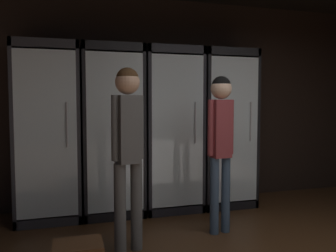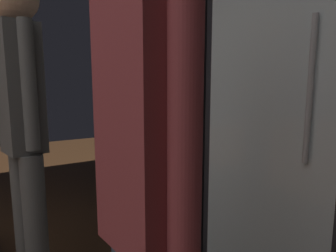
{
  "view_description": "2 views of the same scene",
  "coord_description": "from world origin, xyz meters",
  "px_view_note": "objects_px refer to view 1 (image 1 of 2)",
  "views": [
    {
      "loc": [
        -1.84,
        -1.68,
        1.39
      ],
      "look_at": [
        -0.72,
        2.23,
        1.12
      ],
      "focal_mm": 37.18,
      "sensor_mm": 36.0,
      "label": 1
    },
    {
      "loc": [
        0.22,
        1.41,
        1.16
      ],
      "look_at": [
        -1.56,
        2.46,
        0.86
      ],
      "focal_mm": 29.53,
      "sensor_mm": 36.0,
      "label": 2
    }
  ],
  "objects_px": {
    "cooler_right": "(222,130)",
    "shopper_far": "(128,139)",
    "cooler_center": "(169,131)",
    "shopper_near": "(221,132)",
    "cooler_far_left": "(48,133)",
    "cooler_left": "(112,132)"
  },
  "relations": [
    {
      "from": "cooler_center",
      "to": "shopper_near",
      "type": "bearing_deg",
      "value": -75.7
    },
    {
      "from": "cooler_right",
      "to": "shopper_near",
      "type": "distance_m",
      "value": 1.14
    },
    {
      "from": "cooler_right",
      "to": "cooler_left",
      "type": "bearing_deg",
      "value": 179.93
    },
    {
      "from": "cooler_left",
      "to": "shopper_far",
      "type": "bearing_deg",
      "value": -89.86
    },
    {
      "from": "shopper_near",
      "to": "cooler_center",
      "type": "bearing_deg",
      "value": 104.3
    },
    {
      "from": "cooler_far_left",
      "to": "cooler_right",
      "type": "relative_size",
      "value": 1.0
    },
    {
      "from": "cooler_far_left",
      "to": "cooler_right",
      "type": "height_order",
      "value": "same"
    },
    {
      "from": "shopper_near",
      "to": "cooler_right",
      "type": "bearing_deg",
      "value": 64.44
    },
    {
      "from": "cooler_center",
      "to": "cooler_right",
      "type": "xyz_separation_m",
      "value": [
        0.76,
        -0.0,
        0.0
      ]
    },
    {
      "from": "cooler_left",
      "to": "shopper_near",
      "type": "bearing_deg",
      "value": -45.43
    },
    {
      "from": "cooler_center",
      "to": "shopper_near",
      "type": "height_order",
      "value": "cooler_center"
    },
    {
      "from": "cooler_far_left",
      "to": "shopper_far",
      "type": "bearing_deg",
      "value": -58.11
    },
    {
      "from": "cooler_left",
      "to": "cooler_right",
      "type": "distance_m",
      "value": 1.51
    },
    {
      "from": "cooler_far_left",
      "to": "shopper_near",
      "type": "bearing_deg",
      "value": -30.22
    },
    {
      "from": "cooler_far_left",
      "to": "cooler_left",
      "type": "height_order",
      "value": "same"
    },
    {
      "from": "cooler_right",
      "to": "shopper_far",
      "type": "bearing_deg",
      "value": -141.1
    },
    {
      "from": "cooler_far_left",
      "to": "shopper_far",
      "type": "height_order",
      "value": "cooler_far_left"
    },
    {
      "from": "shopper_far",
      "to": "shopper_near",
      "type": "bearing_deg",
      "value": 10.35
    },
    {
      "from": "cooler_far_left",
      "to": "cooler_left",
      "type": "distance_m",
      "value": 0.75
    },
    {
      "from": "cooler_center",
      "to": "cooler_right",
      "type": "height_order",
      "value": "same"
    },
    {
      "from": "cooler_left",
      "to": "cooler_right",
      "type": "xyz_separation_m",
      "value": [
        1.51,
        -0.0,
        -0.01
      ]
    },
    {
      "from": "shopper_far",
      "to": "cooler_right",
      "type": "bearing_deg",
      "value": 38.9
    }
  ]
}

